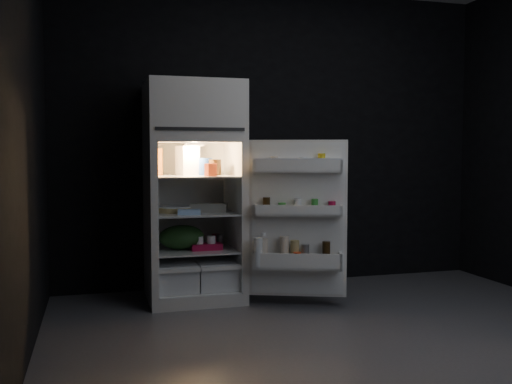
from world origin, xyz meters
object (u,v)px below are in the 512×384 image
object	(u,v)px
refrigerator	(193,184)
milk_jug	(188,161)
fridge_door	(297,220)
egg_carton	(209,208)
yogurt_tray	(206,247)

from	to	relation	value
refrigerator	milk_jug	distance (m)	0.20
fridge_door	egg_carton	xyz separation A→B (m)	(-0.61, 0.44, 0.07)
refrigerator	yogurt_tray	world-z (taller)	refrigerator
yogurt_tray	milk_jug	bearing A→B (deg)	123.01
refrigerator	yogurt_tray	xyz separation A→B (m)	(0.08, -0.14, -0.50)
refrigerator	egg_carton	bearing A→B (deg)	-31.87
milk_jug	egg_carton	size ratio (longest dim) A/B	0.80
refrigerator	yogurt_tray	distance (m)	0.53
fridge_door	refrigerator	bearing A→B (deg)	144.75
yogurt_tray	refrigerator	bearing A→B (deg)	121.90
fridge_door	yogurt_tray	distance (m)	0.78
egg_carton	yogurt_tray	bearing A→B (deg)	-98.30
refrigerator	yogurt_tray	bearing A→B (deg)	-58.88
refrigerator	yogurt_tray	size ratio (longest dim) A/B	7.19
egg_carton	yogurt_tray	xyz separation A→B (m)	(-0.03, -0.07, -0.31)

